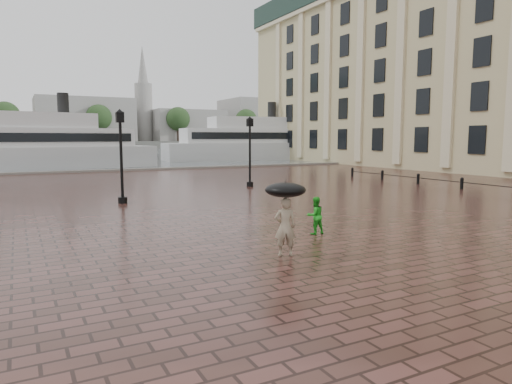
% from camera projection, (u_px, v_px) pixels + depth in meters
% --- Properties ---
extents(ground, '(300.00, 300.00, 0.00)m').
position_uv_depth(ground, '(352.00, 227.00, 16.24)').
color(ground, '#371F19').
rests_on(ground, ground).
extents(harbour_water, '(240.00, 240.00, 0.00)m').
position_uv_depth(harbour_water, '(72.00, 153.00, 97.17)').
color(harbour_water, '#424B51').
rests_on(harbour_water, ground).
extents(quay_edge, '(80.00, 0.60, 0.30)m').
position_uv_depth(quay_edge, '(139.00, 170.00, 44.39)').
color(quay_edge, slate).
rests_on(quay_edge, ground).
extents(far_shore, '(300.00, 60.00, 2.00)m').
position_uv_depth(far_shore, '(51.00, 144.00, 156.87)').
color(far_shore, '#4C4C47').
rests_on(far_shore, ground).
extents(distant_skyline, '(102.50, 22.00, 33.00)m').
position_uv_depth(distant_skyline, '(193.00, 121.00, 169.24)').
color(distant_skyline, gray).
rests_on(distant_skyline, ground).
extents(far_trees, '(188.00, 8.00, 13.50)m').
position_uv_depth(far_trees, '(54.00, 117.00, 136.52)').
color(far_trees, '#2D2119').
rests_on(far_trees, ground).
extents(bollard_row, '(0.22, 21.22, 0.73)m').
position_uv_depth(bollard_row, '(462.00, 183.00, 28.36)').
color(bollard_row, black).
rests_on(bollard_row, ground).
extents(street_lamps, '(15.44, 12.44, 4.40)m').
position_uv_depth(street_lamps, '(120.00, 152.00, 27.15)').
color(street_lamps, black).
rests_on(street_lamps, ground).
extents(adult_pedestrian, '(0.68, 0.58, 1.59)m').
position_uv_depth(adult_pedestrian, '(285.00, 227.00, 12.26)').
color(adult_pedestrian, '#9D8B6F').
rests_on(adult_pedestrian, ground).
extents(child_pedestrian, '(0.63, 0.50, 1.24)m').
position_uv_depth(child_pedestrian, '(315.00, 216.00, 15.06)').
color(child_pedestrian, green).
rests_on(child_pedestrian, ground).
extents(ferry_near, '(24.15, 9.18, 7.73)m').
position_uv_depth(ferry_near, '(36.00, 146.00, 45.60)').
color(ferry_near, silver).
rests_on(ferry_near, ground).
extents(ferry_far, '(25.82, 8.53, 8.31)m').
position_uv_depth(ferry_far, '(253.00, 142.00, 65.82)').
color(ferry_far, silver).
rests_on(ferry_far, ground).
extents(umbrella, '(1.10, 1.10, 1.11)m').
position_uv_depth(umbrella, '(285.00, 190.00, 12.15)').
color(umbrella, black).
rests_on(umbrella, ground).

